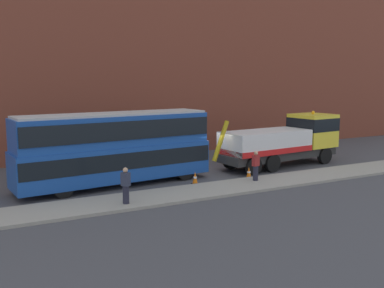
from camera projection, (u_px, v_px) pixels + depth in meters
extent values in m
plane|color=#424247|center=(209.00, 172.00, 27.99)|extent=(120.00, 120.00, 0.00)
cube|color=gray|center=(246.00, 185.00, 24.30)|extent=(60.00, 2.80, 0.15)
cube|color=brown|center=(156.00, 52.00, 34.04)|extent=(60.00, 1.20, 16.00)
cube|color=#2D2D2D|center=(279.00, 154.00, 29.86)|extent=(9.17, 3.08, 0.55)
cube|color=yellow|center=(312.00, 130.00, 31.40)|extent=(2.84, 2.84, 2.30)
cube|color=black|center=(313.00, 124.00, 31.33)|extent=(2.87, 2.87, 0.90)
cube|color=silver|center=(265.00, 141.00, 29.01)|extent=(6.33, 3.19, 1.40)
cube|color=red|center=(265.00, 149.00, 29.09)|extent=(6.33, 3.24, 0.36)
cylinder|color=#B79914|center=(221.00, 141.00, 26.95)|extent=(1.26, 0.40, 2.52)
sphere|color=orange|center=(313.00, 112.00, 31.21)|extent=(0.24, 0.24, 0.24)
cylinder|color=black|center=(301.00, 151.00, 32.62)|extent=(1.19, 0.45, 1.16)
cylinder|color=black|center=(325.00, 156.00, 30.78)|extent=(1.19, 0.45, 1.16)
cylinder|color=black|center=(249.00, 158.00, 29.90)|extent=(1.19, 0.45, 1.16)
cylinder|color=black|center=(272.00, 163.00, 28.06)|extent=(1.19, 0.45, 1.16)
cylinder|color=black|center=(231.00, 160.00, 29.03)|extent=(1.19, 0.45, 1.16)
cylinder|color=black|center=(253.00, 166.00, 27.19)|extent=(1.19, 0.45, 1.16)
cube|color=#19479E|center=(116.00, 162.00, 24.49)|extent=(11.19, 3.57, 1.90)
cube|color=#19479E|center=(115.00, 130.00, 24.23)|extent=(10.96, 3.45, 1.70)
cube|color=black|center=(115.00, 158.00, 24.45)|extent=(11.09, 3.61, 0.90)
cube|color=black|center=(115.00, 129.00, 24.21)|extent=(10.87, 3.58, 1.00)
cube|color=#B2B2B2|center=(114.00, 114.00, 24.09)|extent=(10.73, 3.32, 0.12)
cube|color=yellow|center=(197.00, 134.00, 27.31)|extent=(0.21, 1.50, 0.44)
cylinder|color=black|center=(167.00, 165.00, 27.62)|extent=(1.06, 0.40, 1.04)
cylinder|color=black|center=(185.00, 171.00, 25.83)|extent=(1.06, 0.40, 1.04)
cylinder|color=black|center=(51.00, 180.00, 23.70)|extent=(1.06, 0.40, 1.04)
cylinder|color=black|center=(63.00, 188.00, 21.91)|extent=(1.06, 0.40, 1.04)
cylinder|color=#232333|center=(126.00, 195.00, 20.42)|extent=(0.41, 0.41, 0.85)
cube|color=#2D3347|center=(126.00, 179.00, 20.31)|extent=(0.43, 0.48, 0.62)
sphere|color=tan|center=(125.00, 170.00, 20.25)|extent=(0.24, 0.24, 0.24)
cylinder|color=#232333|center=(256.00, 173.00, 25.08)|extent=(0.37, 0.37, 0.85)
cube|color=maroon|center=(256.00, 160.00, 24.97)|extent=(0.46, 0.36, 0.62)
sphere|color=tan|center=(256.00, 153.00, 24.91)|extent=(0.24, 0.24, 0.24)
cone|color=orange|center=(195.00, 178.00, 24.81)|extent=(0.32, 0.32, 0.72)
cylinder|color=white|center=(195.00, 177.00, 24.81)|extent=(0.21, 0.21, 0.10)
cube|color=black|center=(195.00, 184.00, 24.86)|extent=(0.36, 0.36, 0.04)
cone|color=orange|center=(249.00, 173.00, 26.23)|extent=(0.32, 0.32, 0.72)
cylinder|color=white|center=(249.00, 172.00, 26.23)|extent=(0.21, 0.21, 0.10)
cube|color=black|center=(249.00, 178.00, 26.28)|extent=(0.36, 0.36, 0.04)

